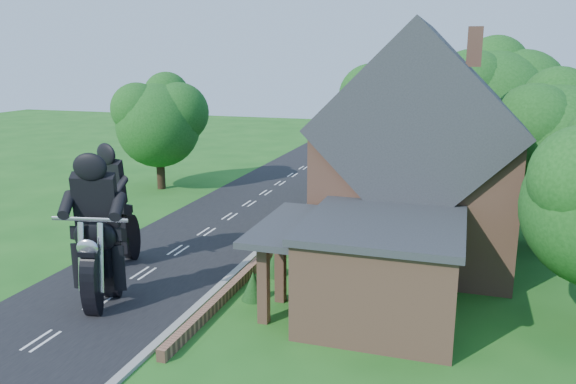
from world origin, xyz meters
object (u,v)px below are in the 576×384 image
(house, at_px, (418,160))
(annex, at_px, (379,267))
(motorcycle_lead, at_px, (102,285))
(garden_wall, at_px, (279,242))
(motorcycle_follow, at_px, (117,247))

(house, relative_size, annex, 1.45)
(annex, relative_size, motorcycle_lead, 3.87)
(garden_wall, xyz_separation_m, house, (6.19, 1.00, 4.14))
(motorcycle_lead, distance_m, motorcycle_follow, 4.31)
(garden_wall, bearing_deg, motorcycle_lead, -115.61)
(house, height_order, motorcycle_follow, house)
(motorcycle_lead, bearing_deg, garden_wall, -126.55)
(garden_wall, height_order, motorcycle_follow, motorcycle_follow)
(motorcycle_lead, height_order, motorcycle_follow, motorcycle_lead)
(house, bearing_deg, garden_wall, -170.83)
(motorcycle_lead, xyz_separation_m, motorcycle_follow, (-2.00, 3.82, -0.05))
(motorcycle_lead, bearing_deg, motorcycle_follow, -73.28)
(annex, bearing_deg, motorcycle_lead, -165.76)
(garden_wall, distance_m, motorcycle_follow, 7.41)
(house, distance_m, motorcycle_lead, 14.13)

